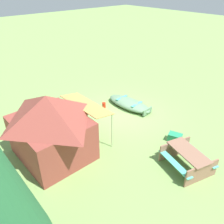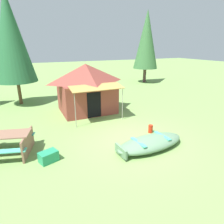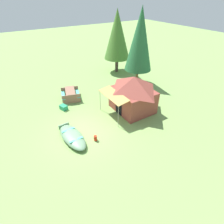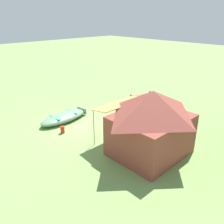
{
  "view_description": "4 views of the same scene",
  "coord_description": "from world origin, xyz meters",
  "px_view_note": "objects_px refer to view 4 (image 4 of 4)",
  "views": [
    {
      "loc": [
        -7.72,
        7.53,
        6.47
      ],
      "look_at": [
        -0.57,
        1.15,
        0.86
      ],
      "focal_mm": 37.29,
      "sensor_mm": 36.0,
      "label": 1
    },
    {
      "loc": [
        -3.71,
        -6.21,
        3.71
      ],
      "look_at": [
        -0.33,
        1.12,
        0.9
      ],
      "focal_mm": 30.98,
      "sensor_mm": 36.0,
      "label": 2
    },
    {
      "loc": [
        8.76,
        -3.31,
        7.76
      ],
      "look_at": [
        0.22,
        2.02,
        0.95
      ],
      "focal_mm": 29.02,
      "sensor_mm": 36.0,
      "label": 3
    },
    {
      "loc": [
        6.56,
        9.36,
        5.41
      ],
      "look_at": [
        -0.43,
        2.09,
        1.22
      ],
      "focal_mm": 37.81,
      "sensor_mm": 36.0,
      "label": 4
    }
  ],
  "objects_px": {
    "picnic_table": "(147,100)",
    "cooler_box": "(119,105)",
    "canvas_cabin_tent": "(151,122)",
    "beached_rowboat": "(64,117)",
    "fuel_can": "(63,130)"
  },
  "relations": [
    {
      "from": "picnic_table",
      "to": "cooler_box",
      "type": "distance_m",
      "value": 1.73
    },
    {
      "from": "canvas_cabin_tent",
      "to": "picnic_table",
      "type": "relative_size",
      "value": 1.74
    },
    {
      "from": "cooler_box",
      "to": "canvas_cabin_tent",
      "type": "bearing_deg",
      "value": 58.09
    },
    {
      "from": "picnic_table",
      "to": "cooler_box",
      "type": "relative_size",
      "value": 3.5
    },
    {
      "from": "beached_rowboat",
      "to": "canvas_cabin_tent",
      "type": "xyz_separation_m",
      "value": [
        -0.79,
        5.23,
        1.19
      ]
    },
    {
      "from": "canvas_cabin_tent",
      "to": "cooler_box",
      "type": "bearing_deg",
      "value": -121.91
    },
    {
      "from": "picnic_table",
      "to": "cooler_box",
      "type": "xyz_separation_m",
      "value": [
        1.3,
        -1.1,
        -0.31
      ]
    },
    {
      "from": "canvas_cabin_tent",
      "to": "cooler_box",
      "type": "relative_size",
      "value": 6.08
    },
    {
      "from": "beached_rowboat",
      "to": "cooler_box",
      "type": "bearing_deg",
      "value": 168.91
    },
    {
      "from": "beached_rowboat",
      "to": "fuel_can",
      "type": "height_order",
      "value": "beached_rowboat"
    },
    {
      "from": "canvas_cabin_tent",
      "to": "cooler_box",
      "type": "height_order",
      "value": "canvas_cabin_tent"
    },
    {
      "from": "beached_rowboat",
      "to": "cooler_box",
      "type": "height_order",
      "value": "beached_rowboat"
    },
    {
      "from": "cooler_box",
      "to": "fuel_can",
      "type": "distance_m",
      "value": 4.47
    },
    {
      "from": "cooler_box",
      "to": "fuel_can",
      "type": "bearing_deg",
      "value": 5.87
    },
    {
      "from": "canvas_cabin_tent",
      "to": "fuel_can",
      "type": "relative_size",
      "value": 9.99
    }
  ]
}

